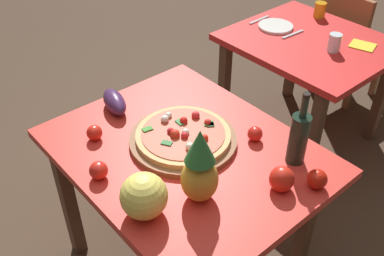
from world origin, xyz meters
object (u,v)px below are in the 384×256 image
(bell_pepper, at_px, (282,179))
(eggplant, at_px, (115,102))
(tomato_at_corner, at_px, (99,170))
(melon, at_px, (144,196))
(display_table, at_px, (186,165))
(knife_utensil, at_px, (293,34))
(drinking_glass_juice, at_px, (320,10))
(fork_utensil, at_px, (259,20))
(pineapple_left, at_px, (200,169))
(dining_chair, at_px, (348,39))
(dinner_plate, at_px, (276,26))
(napkin_folded, at_px, (363,46))
(tomato_by_bottle, at_px, (317,179))
(pizza, at_px, (183,134))
(background_table, at_px, (308,56))
(wine_bottle, at_px, (299,137))
(drinking_glass_water, at_px, (334,43))
(tomato_beside_pepper, at_px, (255,134))
(tomato_near_board, at_px, (94,133))
(pizza_board, at_px, (183,140))

(bell_pepper, xyz_separation_m, eggplant, (-0.85, -0.19, -0.00))
(tomato_at_corner, bearing_deg, melon, 6.22)
(display_table, bearing_deg, knife_utensil, 108.38)
(tomato_at_corner, height_order, drinking_glass_juice, drinking_glass_juice)
(drinking_glass_juice, xyz_separation_m, fork_utensil, (-0.22, -0.34, -0.04))
(pineapple_left, distance_m, melon, 0.22)
(dining_chair, distance_m, knife_utensil, 0.71)
(melon, xyz_separation_m, dinner_plate, (-0.71, 1.54, -0.08))
(bell_pepper, bearing_deg, dining_chair, 114.67)
(eggplant, xyz_separation_m, napkin_folded, (0.40, 1.46, -0.04))
(dining_chair, xyz_separation_m, eggplant, (-0.05, -1.94, 0.29))
(tomato_by_bottle, distance_m, drinking_glass_juice, 1.62)
(pizza, distance_m, eggplant, 0.40)
(tomato_by_bottle, height_order, drinking_glass_juice, drinking_glass_juice)
(fork_utensil, bearing_deg, background_table, 3.25)
(wine_bottle, distance_m, bell_pepper, 0.19)
(pizza, xyz_separation_m, wine_bottle, (0.39, 0.27, 0.08))
(knife_utensil, bearing_deg, background_table, 18.33)
(drinking_glass_juice, relative_size, drinking_glass_water, 0.94)
(fork_utensil, relative_size, knife_utensil, 1.00)
(tomato_beside_pepper, xyz_separation_m, drinking_glass_water, (-0.26, 0.95, 0.02))
(eggplant, distance_m, napkin_folded, 1.52)
(tomato_near_board, bearing_deg, wine_bottle, 39.91)
(pineapple_left, height_order, drinking_glass_juice, pineapple_left)
(eggplant, height_order, dinner_plate, eggplant)
(pizza, xyz_separation_m, drinking_glass_juice, (-0.41, 1.52, 0.01))
(melon, height_order, tomato_beside_pepper, melon)
(display_table, distance_m, pineapple_left, 0.36)
(tomato_near_board, bearing_deg, tomato_by_bottle, 31.31)
(pizza_board, xyz_separation_m, dinner_plate, (-0.49, 1.18, -0.00))
(pineapple_left, height_order, tomato_at_corner, pineapple_left)
(napkin_folded, bearing_deg, tomato_by_bottle, -65.49)
(tomato_at_corner, height_order, dinner_plate, tomato_at_corner)
(tomato_by_bottle, relative_size, dinner_plate, 0.36)
(pizza, bearing_deg, melon, -58.74)
(dining_chair, relative_size, pineapple_left, 2.70)
(display_table, relative_size, melon, 6.62)
(bell_pepper, distance_m, tomato_near_board, 0.81)
(background_table, height_order, tomato_at_corner, tomato_at_corner)
(tomato_by_bottle, relative_size, drinking_glass_water, 0.75)
(background_table, bearing_deg, tomato_at_corner, -83.14)
(display_table, xyz_separation_m, knife_utensil, (-0.40, 1.20, 0.09))
(pizza, relative_size, tomato_at_corner, 5.51)
(knife_utensil, bearing_deg, tomato_beside_pepper, -56.07)
(pineapple_left, bearing_deg, tomato_near_board, -168.25)
(bell_pepper, bearing_deg, background_table, 122.08)
(display_table, distance_m, eggplant, 0.46)
(drinking_glass_juice, bearing_deg, eggplant, -89.26)
(tomato_by_bottle, xyz_separation_m, knife_utensil, (-0.89, 0.97, -0.04))
(wine_bottle, bearing_deg, pizza_board, -145.26)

